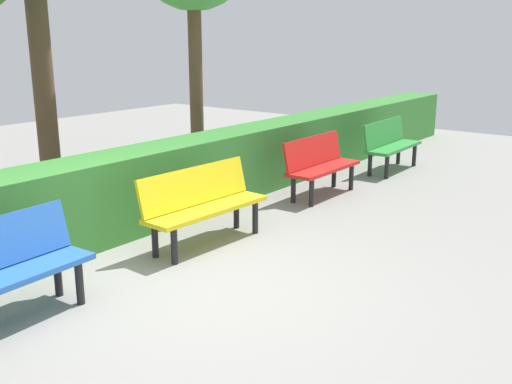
# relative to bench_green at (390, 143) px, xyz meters

# --- Properties ---
(ground_plane) EXTENTS (21.42, 21.42, 0.00)m
(ground_plane) POSITION_rel_bench_green_xyz_m (5.72, 0.56, -0.48)
(ground_plane) COLOR gray
(bench_green) EXTENTS (1.49, 0.49, 0.86)m
(bench_green) POSITION_rel_bench_green_xyz_m (0.00, 0.00, 0.00)
(bench_green) COLOR #2D8C38
(bench_green) RESTS_ON ground_plane
(bench_red) EXTENTS (1.42, 0.47, 0.86)m
(bench_red) POSITION_rel_bench_green_xyz_m (2.14, -0.10, -0.00)
(bench_red) COLOR red
(bench_red) RESTS_ON ground_plane
(bench_yellow) EXTENTS (1.61, 0.54, 0.86)m
(bench_yellow) POSITION_rel_bench_green_xyz_m (4.69, -0.07, 0.00)
(bench_yellow) COLOR yellow
(bench_yellow) RESTS_ON ground_plane
(hedge_row) EXTENTS (17.42, 0.69, 0.95)m
(hedge_row) POSITION_rel_bench_green_xyz_m (4.66, -1.09, -0.00)
(hedge_row) COLOR #387F33
(hedge_row) RESTS_ON ground_plane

